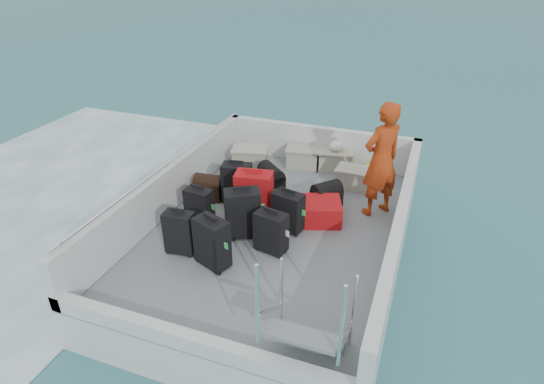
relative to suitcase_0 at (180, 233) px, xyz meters
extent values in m
plane|color=#1A535E|center=(0.98, 1.00, -0.93)|extent=(160.00, 160.00, 0.00)
plane|color=white|center=(-3.82, 1.00, -0.93)|extent=(10.00, 10.00, 0.00)
cube|color=silver|center=(0.98, 1.00, -0.63)|extent=(3.60, 5.00, 0.60)
cube|color=slate|center=(0.98, 1.00, -0.32)|extent=(3.30, 4.70, 0.02)
cube|color=silver|center=(-0.75, 1.00, 0.04)|extent=(0.14, 5.00, 0.70)
cube|color=silver|center=(2.71, 1.00, 0.04)|extent=(0.14, 5.00, 0.70)
cube|color=silver|center=(0.98, 3.43, 0.04)|extent=(3.60, 0.14, 0.70)
cube|color=silver|center=(0.98, -1.43, -0.21)|extent=(3.60, 0.14, 0.20)
cylinder|color=silver|center=(-0.75, 1.00, 0.44)|extent=(0.04, 4.80, 0.04)
cube|color=black|center=(0.00, 0.00, 0.00)|extent=(0.41, 0.26, 0.61)
cube|color=black|center=(-0.08, 0.69, -0.01)|extent=(0.41, 0.26, 0.59)
cube|color=black|center=(0.14, 1.52, 0.02)|extent=(0.49, 0.35, 0.65)
cube|color=black|center=(0.53, -0.10, 0.03)|extent=(0.51, 0.40, 0.68)
cube|color=black|center=(0.62, 0.66, 0.05)|extent=(0.56, 0.49, 0.72)
cube|color=#A00F0C|center=(0.58, 1.17, 0.07)|extent=(0.59, 0.42, 0.74)
cube|color=black|center=(1.12, 0.45, -0.01)|extent=(0.46, 0.33, 0.58)
cube|color=black|center=(1.17, 1.01, -0.01)|extent=(0.47, 0.33, 0.60)
cube|color=#A00F0C|center=(1.43, 1.38, -0.14)|extent=(0.96, 0.79, 0.33)
cube|color=#A7A491|center=(-0.15, 2.74, -0.12)|extent=(0.69, 0.56, 0.37)
cube|color=#A7A491|center=(0.74, 3.13, -0.14)|extent=(0.62, 0.47, 0.34)
cube|color=#A7A491|center=(1.34, 3.20, -0.13)|extent=(0.66, 0.52, 0.35)
cube|color=#A7A491|center=(1.79, 2.64, -0.14)|extent=(0.55, 0.39, 0.33)
ellipsoid|color=yellow|center=(1.98, 3.20, -0.20)|extent=(0.28, 0.26, 0.22)
ellipsoid|color=white|center=(1.34, 3.20, 0.14)|extent=(0.24, 0.24, 0.18)
imported|color=#E84715|center=(2.28, 1.96, 0.58)|extent=(0.75, 0.76, 1.76)
camera|label=1|loc=(2.88, -4.26, 3.37)|focal=30.00mm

